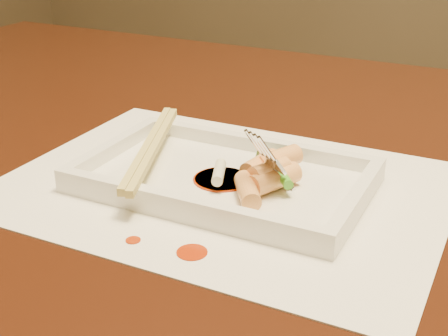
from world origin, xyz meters
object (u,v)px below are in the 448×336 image
at_px(plate_base, 224,182).
at_px(fork, 307,107).
at_px(chopstick_a, 148,145).
at_px(table, 233,240).
at_px(placemat, 224,186).

xyz_separation_m(plate_base, fork, (0.07, 0.02, 0.08)).
bearing_deg(chopstick_a, table, 50.21).
relative_size(table, plate_base, 5.38).
xyz_separation_m(placemat, chopstick_a, (-0.08, 0.00, 0.03)).
bearing_deg(plate_base, fork, 14.42).
distance_m(table, fork, 0.21).
bearing_deg(chopstick_a, placemat, -0.00).
height_order(table, placemat, placemat).
bearing_deg(placemat, chopstick_a, 180.00).
relative_size(table, placemat, 3.50).
relative_size(plate_base, chopstick_a, 1.26).
bearing_deg(table, fork, -29.17).
xyz_separation_m(table, chopstick_a, (-0.06, -0.07, 0.13)).
distance_m(plate_base, fork, 0.11).
relative_size(placemat, fork, 2.86).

